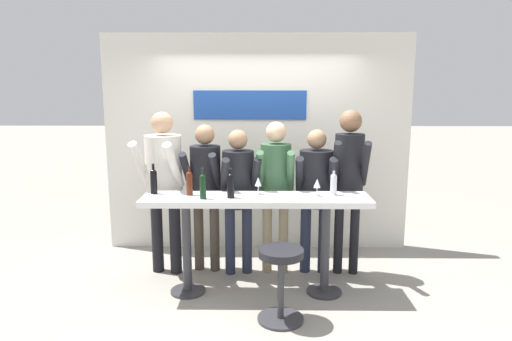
# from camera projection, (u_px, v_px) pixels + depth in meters

# --- Properties ---
(ground_plane) EXTENTS (40.00, 40.00, 0.00)m
(ground_plane) POSITION_uv_depth(u_px,v_px,m) (256.00, 292.00, 4.71)
(ground_plane) COLOR gray
(back_wall) EXTENTS (3.87, 0.12, 2.74)m
(back_wall) POSITION_uv_depth(u_px,v_px,m) (257.00, 143.00, 5.83)
(back_wall) COLOR silver
(back_wall) RESTS_ON ground_plane
(tasting_table) EXTENTS (2.27, 0.49, 1.02)m
(tasting_table) POSITION_uv_depth(u_px,v_px,m) (256.00, 214.00, 4.56)
(tasting_table) COLOR white
(tasting_table) RESTS_ON ground_plane
(bar_stool) EXTENTS (0.42, 0.42, 0.68)m
(bar_stool) POSITION_uv_depth(u_px,v_px,m) (281.00, 273.00, 4.07)
(bar_stool) COLOR #333338
(bar_stool) RESTS_ON ground_plane
(person_far_left) EXTENTS (0.55, 0.65, 1.83)m
(person_far_left) POSITION_uv_depth(u_px,v_px,m) (164.00, 175.00, 5.02)
(person_far_left) COLOR black
(person_far_left) RESTS_ON ground_plane
(person_left) EXTENTS (0.46, 0.56, 1.68)m
(person_left) POSITION_uv_depth(u_px,v_px,m) (205.00, 181.00, 5.10)
(person_left) COLOR #473D33
(person_left) RESTS_ON ground_plane
(person_center_left) EXTENTS (0.48, 0.57, 1.64)m
(person_center_left) POSITION_uv_depth(u_px,v_px,m) (238.00, 186.00, 5.01)
(person_center_left) COLOR #23283D
(person_center_left) RESTS_ON ground_plane
(person_center) EXTENTS (0.42, 0.53, 1.72)m
(person_center) POSITION_uv_depth(u_px,v_px,m) (276.00, 180.00, 5.04)
(person_center) COLOR gray
(person_center) RESTS_ON ground_plane
(person_center_right) EXTENTS (0.48, 0.56, 1.64)m
(person_center_right) POSITION_uv_depth(u_px,v_px,m) (316.00, 186.00, 5.05)
(person_center_right) COLOR #23283D
(person_center_right) RESTS_ON ground_plane
(person_right) EXTENTS (0.42, 0.56, 1.85)m
(person_right) POSITION_uv_depth(u_px,v_px,m) (349.00, 172.00, 4.99)
(person_right) COLOR black
(person_right) RESTS_ON ground_plane
(wine_bottle_0) EXTENTS (0.07, 0.07, 0.30)m
(wine_bottle_0) POSITION_uv_depth(u_px,v_px,m) (231.00, 184.00, 4.45)
(wine_bottle_0) COLOR black
(wine_bottle_0) RESTS_ON tasting_table
(wine_bottle_1) EXTENTS (0.07, 0.07, 0.31)m
(wine_bottle_1) POSITION_uv_depth(u_px,v_px,m) (154.00, 180.00, 4.63)
(wine_bottle_1) COLOR black
(wine_bottle_1) RESTS_ON tasting_table
(wine_bottle_2) EXTENTS (0.07, 0.07, 0.26)m
(wine_bottle_2) POSITION_uv_depth(u_px,v_px,m) (334.00, 183.00, 4.58)
(wine_bottle_2) COLOR #B7BCC1
(wine_bottle_2) RESTS_ON tasting_table
(wine_bottle_3) EXTENTS (0.06, 0.06, 0.30)m
(wine_bottle_3) POSITION_uv_depth(u_px,v_px,m) (203.00, 185.00, 4.42)
(wine_bottle_3) COLOR black
(wine_bottle_3) RESTS_ON tasting_table
(wine_bottle_4) EXTENTS (0.07, 0.07, 0.30)m
(wine_bottle_4) POSITION_uv_depth(u_px,v_px,m) (189.00, 182.00, 4.57)
(wine_bottle_4) COLOR #4C1E0F
(wine_bottle_4) RESTS_ON tasting_table
(wine_glass_0) EXTENTS (0.07, 0.07, 0.18)m
(wine_glass_0) POSITION_uv_depth(u_px,v_px,m) (258.00, 182.00, 4.61)
(wine_glass_0) COLOR silver
(wine_glass_0) RESTS_ON tasting_table
(wine_glass_1) EXTENTS (0.07, 0.07, 0.18)m
(wine_glass_1) POSITION_uv_depth(u_px,v_px,m) (317.00, 184.00, 4.53)
(wine_glass_1) COLOR silver
(wine_glass_1) RESTS_ON tasting_table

